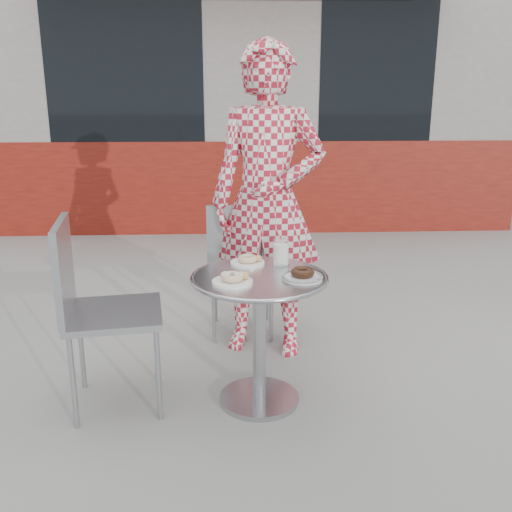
{
  "coord_description": "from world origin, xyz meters",
  "views": [
    {
      "loc": [
        -0.16,
        -2.52,
        1.52
      ],
      "look_at": [
        -0.03,
        0.15,
        0.74
      ],
      "focal_mm": 40.0,
      "sensor_mm": 36.0,
      "label": 1
    }
  ],
  "objects_px": {
    "bistro_table": "(259,308)",
    "seated_person": "(267,203)",
    "plate_near": "(233,279)",
    "chair_far": "(242,293)",
    "plate_checker": "(302,275)",
    "plate_far": "(248,261)",
    "chair_left": "(114,350)",
    "milk_cup": "(281,253)"
  },
  "relations": [
    {
      "from": "bistro_table",
      "to": "chair_left",
      "type": "height_order",
      "value": "chair_left"
    },
    {
      "from": "chair_far",
      "to": "chair_left",
      "type": "relative_size",
      "value": 0.93
    },
    {
      "from": "plate_far",
      "to": "plate_near",
      "type": "xyz_separation_m",
      "value": [
        -0.08,
        -0.3,
        0.0
      ]
    },
    {
      "from": "bistro_table",
      "to": "plate_near",
      "type": "distance_m",
      "value": 0.24
    },
    {
      "from": "bistro_table",
      "to": "plate_far",
      "type": "distance_m",
      "value": 0.27
    },
    {
      "from": "plate_checker",
      "to": "milk_cup",
      "type": "xyz_separation_m",
      "value": [
        -0.08,
        0.22,
        0.05
      ]
    },
    {
      "from": "chair_far",
      "to": "plate_checker",
      "type": "relative_size",
      "value": 4.51
    },
    {
      "from": "chair_left",
      "to": "plate_checker",
      "type": "xyz_separation_m",
      "value": [
        0.91,
        -0.07,
        0.39
      ]
    },
    {
      "from": "bistro_table",
      "to": "plate_far",
      "type": "relative_size",
      "value": 3.85
    },
    {
      "from": "plate_near",
      "to": "seated_person",
      "type": "bearing_deg",
      "value": 74.47
    },
    {
      "from": "chair_left",
      "to": "plate_near",
      "type": "bearing_deg",
      "value": -109.69
    },
    {
      "from": "plate_checker",
      "to": "milk_cup",
      "type": "bearing_deg",
      "value": 109.89
    },
    {
      "from": "plate_near",
      "to": "milk_cup",
      "type": "distance_m",
      "value": 0.37
    },
    {
      "from": "chair_far",
      "to": "plate_near",
      "type": "height_order",
      "value": "chair_far"
    },
    {
      "from": "plate_checker",
      "to": "milk_cup",
      "type": "height_order",
      "value": "milk_cup"
    },
    {
      "from": "chair_left",
      "to": "seated_person",
      "type": "distance_m",
      "value": 1.18
    },
    {
      "from": "bistro_table",
      "to": "plate_checker",
      "type": "relative_size",
      "value": 3.46
    },
    {
      "from": "chair_left",
      "to": "bistro_table",
      "type": "bearing_deg",
      "value": -99.73
    },
    {
      "from": "bistro_table",
      "to": "chair_far",
      "type": "height_order",
      "value": "chair_far"
    },
    {
      "from": "seated_person",
      "to": "plate_checker",
      "type": "bearing_deg",
      "value": -66.03
    },
    {
      "from": "plate_near",
      "to": "plate_checker",
      "type": "bearing_deg",
      "value": 8.54
    },
    {
      "from": "bistro_table",
      "to": "plate_checker",
      "type": "distance_m",
      "value": 0.27
    },
    {
      "from": "milk_cup",
      "to": "plate_checker",
      "type": "bearing_deg",
      "value": -70.11
    },
    {
      "from": "plate_far",
      "to": "plate_near",
      "type": "height_order",
      "value": "plate_near"
    },
    {
      "from": "chair_left",
      "to": "milk_cup",
      "type": "xyz_separation_m",
      "value": [
        0.83,
        0.16,
        0.44
      ]
    },
    {
      "from": "bistro_table",
      "to": "chair_left",
      "type": "distance_m",
      "value": 0.75
    },
    {
      "from": "milk_cup",
      "to": "bistro_table",
      "type": "bearing_deg",
      "value": -124.32
    },
    {
      "from": "chair_left",
      "to": "seated_person",
      "type": "xyz_separation_m",
      "value": [
        0.8,
        0.62,
        0.61
      ]
    },
    {
      "from": "chair_left",
      "to": "milk_cup",
      "type": "relative_size",
      "value": 7.25
    },
    {
      "from": "seated_person",
      "to": "milk_cup",
      "type": "relative_size",
      "value": 13.77
    },
    {
      "from": "seated_person",
      "to": "plate_far",
      "type": "xyz_separation_m",
      "value": [
        -0.13,
        -0.44,
        -0.21
      ]
    },
    {
      "from": "chair_far",
      "to": "plate_far",
      "type": "relative_size",
      "value": 5.03
    },
    {
      "from": "plate_far",
      "to": "chair_left",
      "type": "bearing_deg",
      "value": -165.01
    },
    {
      "from": "chair_left",
      "to": "milk_cup",
      "type": "bearing_deg",
      "value": -87.8
    },
    {
      "from": "chair_far",
      "to": "chair_left",
      "type": "height_order",
      "value": "chair_left"
    },
    {
      "from": "chair_far",
      "to": "seated_person",
      "type": "xyz_separation_m",
      "value": [
        0.14,
        -0.23,
        0.63
      ]
    },
    {
      "from": "chair_far",
      "to": "plate_far",
      "type": "distance_m",
      "value": 0.79
    },
    {
      "from": "chair_far",
      "to": "plate_near",
      "type": "bearing_deg",
      "value": 86.85
    },
    {
      "from": "bistro_table",
      "to": "seated_person",
      "type": "bearing_deg",
      "value": 82.91
    },
    {
      "from": "plate_near",
      "to": "plate_far",
      "type": "bearing_deg",
      "value": 75.06
    },
    {
      "from": "seated_person",
      "to": "plate_near",
      "type": "distance_m",
      "value": 0.8
    },
    {
      "from": "chair_far",
      "to": "milk_cup",
      "type": "distance_m",
      "value": 0.86
    }
  ]
}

